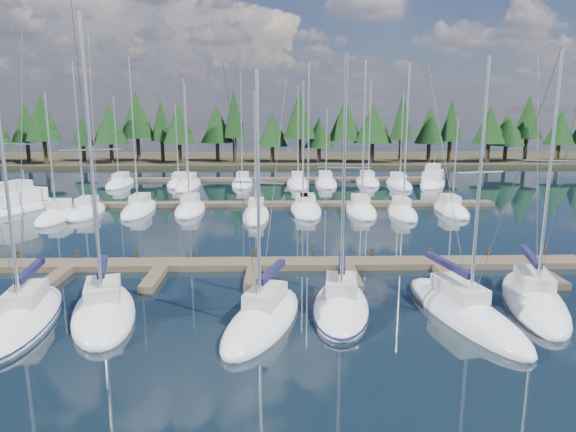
{
  "coord_description": "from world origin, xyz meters",
  "views": [
    {
      "loc": [
        1.48,
        -14.65,
        10.24
      ],
      "look_at": [
        2.29,
        22.0,
        2.59
      ],
      "focal_mm": 32.0,
      "sensor_mm": 36.0,
      "label": 1
    }
  ],
  "objects_px": {
    "front_sailboat_4": "(341,306)",
    "front_sailboat_6": "(534,300)",
    "motor_yacht_right": "(433,181)",
    "front_sailboat_2": "(104,311)",
    "main_dock": "(254,267)",
    "front_sailboat_3": "(263,319)",
    "motor_yacht_left": "(18,205)",
    "front_sailboat_5": "(463,311)",
    "front_sailboat_1": "(25,318)"
  },
  "relations": [
    {
      "from": "main_dock",
      "to": "front_sailboat_4",
      "type": "relative_size",
      "value": 3.23
    },
    {
      "from": "front_sailboat_3",
      "to": "motor_yacht_right",
      "type": "xyz_separation_m",
      "value": [
        22.13,
        46.08,
        0.23
      ]
    },
    {
      "from": "front_sailboat_2",
      "to": "front_sailboat_4",
      "type": "xyz_separation_m",
      "value": [
        11.99,
        0.44,
        -0.01
      ]
    },
    {
      "from": "front_sailboat_2",
      "to": "front_sailboat_4",
      "type": "bearing_deg",
      "value": 2.12
    },
    {
      "from": "front_sailboat_2",
      "to": "motor_yacht_right",
      "type": "xyz_separation_m",
      "value": [
        30.14,
        45.0,
        0.22
      ]
    },
    {
      "from": "motor_yacht_right",
      "to": "front_sailboat_4",
      "type": "bearing_deg",
      "value": -112.16
    },
    {
      "from": "main_dock",
      "to": "front_sailboat_1",
      "type": "xyz_separation_m",
      "value": [
        -10.82,
        -8.31,
        0.1
      ]
    },
    {
      "from": "front_sailboat_1",
      "to": "front_sailboat_2",
      "type": "bearing_deg",
      "value": 11.1
    },
    {
      "from": "front_sailboat_1",
      "to": "front_sailboat_6",
      "type": "distance_m",
      "value": 26.04
    },
    {
      "from": "front_sailboat_6",
      "to": "motor_yacht_left",
      "type": "xyz_separation_m",
      "value": [
        -40.34,
        26.97,
        0.26
      ]
    },
    {
      "from": "main_dock",
      "to": "front_sailboat_3",
      "type": "xyz_separation_m",
      "value": [
        0.78,
        -8.68,
        0.08
      ]
    },
    {
      "from": "front_sailboat_6",
      "to": "main_dock",
      "type": "bearing_deg",
      "value": 156.84
    },
    {
      "from": "front_sailboat_2",
      "to": "front_sailboat_1",
      "type": "bearing_deg",
      "value": -168.9
    },
    {
      "from": "front_sailboat_4",
      "to": "front_sailboat_6",
      "type": "bearing_deg",
      "value": 3.72
    },
    {
      "from": "front_sailboat_2",
      "to": "main_dock",
      "type": "bearing_deg",
      "value": 46.43
    },
    {
      "from": "front_sailboat_3",
      "to": "motor_yacht_left",
      "type": "xyz_separation_m",
      "value": [
        -25.96,
        29.17,
        0.26
      ]
    },
    {
      "from": "front_sailboat_4",
      "to": "motor_yacht_left",
      "type": "height_order",
      "value": "front_sailboat_4"
    },
    {
      "from": "main_dock",
      "to": "front_sailboat_2",
      "type": "xyz_separation_m",
      "value": [
        -7.23,
        -7.6,
        0.09
      ]
    },
    {
      "from": "front_sailboat_6",
      "to": "motor_yacht_right",
      "type": "relative_size",
      "value": 1.41
    },
    {
      "from": "front_sailboat_4",
      "to": "motor_yacht_right",
      "type": "distance_m",
      "value": 48.11
    },
    {
      "from": "front_sailboat_2",
      "to": "front_sailboat_6",
      "type": "bearing_deg",
      "value": 2.87
    },
    {
      "from": "main_dock",
      "to": "front_sailboat_4",
      "type": "height_order",
      "value": "front_sailboat_4"
    },
    {
      "from": "front_sailboat_4",
      "to": "front_sailboat_6",
      "type": "xyz_separation_m",
      "value": [
        10.4,
        0.68,
        -0.0
      ]
    },
    {
      "from": "front_sailboat_4",
      "to": "front_sailboat_1",
      "type": "bearing_deg",
      "value": -175.78
    },
    {
      "from": "front_sailboat_5",
      "to": "motor_yacht_left",
      "type": "xyz_separation_m",
      "value": [
        -36.0,
        28.46,
        0.27
      ]
    },
    {
      "from": "front_sailboat_4",
      "to": "front_sailboat_3",
      "type": "bearing_deg",
      "value": -159.06
    },
    {
      "from": "front_sailboat_1",
      "to": "front_sailboat_2",
      "type": "height_order",
      "value": "front_sailboat_1"
    },
    {
      "from": "main_dock",
      "to": "front_sailboat_3",
      "type": "relative_size",
      "value": 3.46
    },
    {
      "from": "main_dock",
      "to": "motor_yacht_left",
      "type": "xyz_separation_m",
      "value": [
        -25.18,
        20.48,
        0.34
      ]
    },
    {
      "from": "front_sailboat_5",
      "to": "motor_yacht_right",
      "type": "relative_size",
      "value": 1.34
    },
    {
      "from": "front_sailboat_4",
      "to": "front_sailboat_6",
      "type": "relative_size",
      "value": 0.97
    },
    {
      "from": "front_sailboat_2",
      "to": "front_sailboat_6",
      "type": "height_order",
      "value": "front_sailboat_2"
    },
    {
      "from": "main_dock",
      "to": "front_sailboat_2",
      "type": "relative_size",
      "value": 2.88
    },
    {
      "from": "motor_yacht_left",
      "to": "front_sailboat_5",
      "type": "bearing_deg",
      "value": -38.33
    },
    {
      "from": "front_sailboat_1",
      "to": "motor_yacht_right",
      "type": "relative_size",
      "value": 1.58
    },
    {
      "from": "front_sailboat_6",
      "to": "front_sailboat_2",
      "type": "bearing_deg",
      "value": -177.13
    },
    {
      "from": "front_sailboat_4",
      "to": "front_sailboat_6",
      "type": "distance_m",
      "value": 10.42
    },
    {
      "from": "motor_yacht_right",
      "to": "motor_yacht_left",
      "type": "bearing_deg",
      "value": -160.62
    },
    {
      "from": "main_dock",
      "to": "front_sailboat_1",
      "type": "bearing_deg",
      "value": -142.48
    },
    {
      "from": "front_sailboat_4",
      "to": "motor_yacht_right",
      "type": "relative_size",
      "value": 1.37
    },
    {
      "from": "front_sailboat_5",
      "to": "motor_yacht_left",
      "type": "relative_size",
      "value": 1.26
    },
    {
      "from": "front_sailboat_3",
      "to": "motor_yacht_right",
      "type": "distance_m",
      "value": 51.12
    },
    {
      "from": "front_sailboat_6",
      "to": "motor_yacht_right",
      "type": "distance_m",
      "value": 44.56
    },
    {
      "from": "front_sailboat_5",
      "to": "front_sailboat_6",
      "type": "height_order",
      "value": "front_sailboat_6"
    },
    {
      "from": "motor_yacht_left",
      "to": "front_sailboat_1",
      "type": "bearing_deg",
      "value": -63.49
    },
    {
      "from": "motor_yacht_left",
      "to": "motor_yacht_right",
      "type": "bearing_deg",
      "value": 19.38
    },
    {
      "from": "motor_yacht_left",
      "to": "motor_yacht_right",
      "type": "distance_m",
      "value": 50.98
    },
    {
      "from": "front_sailboat_6",
      "to": "motor_yacht_left",
      "type": "bearing_deg",
      "value": 146.24
    },
    {
      "from": "front_sailboat_3",
      "to": "main_dock",
      "type": "bearing_deg",
      "value": 95.15
    },
    {
      "from": "front_sailboat_5",
      "to": "motor_yacht_right",
      "type": "xyz_separation_m",
      "value": [
        12.09,
        45.38,
        0.24
      ]
    }
  ]
}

